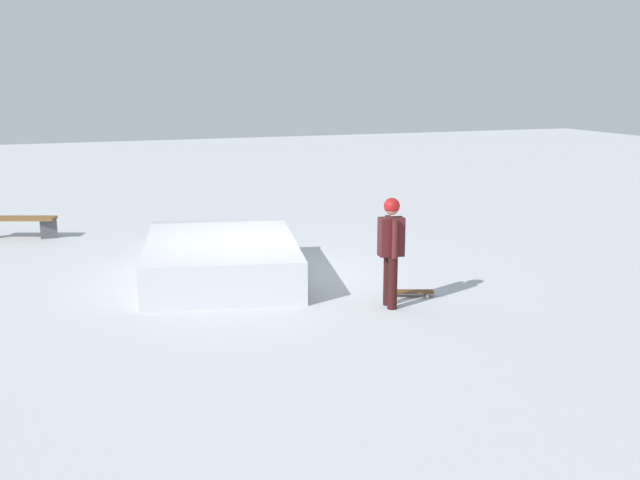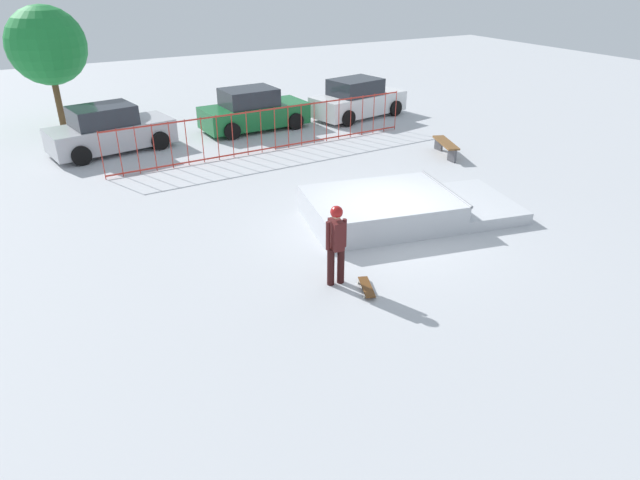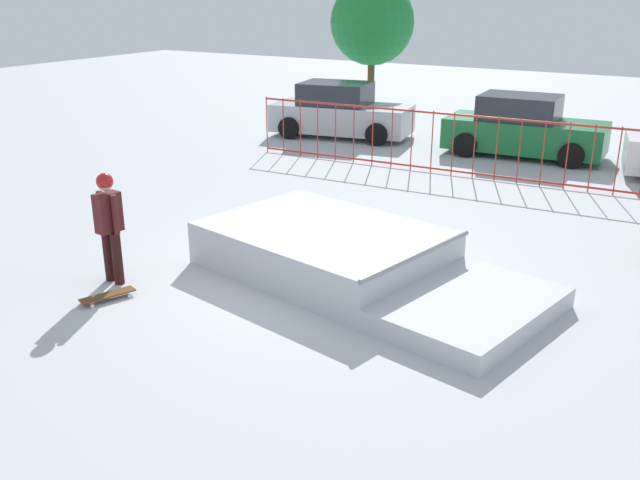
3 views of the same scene
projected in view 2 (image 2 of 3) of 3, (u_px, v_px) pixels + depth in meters
ground_plane at (390, 230)px, 13.67m from camera, size 60.00×60.00×0.00m
skate_ramp at (397, 208)px, 14.13m from camera, size 5.82×3.66×0.74m
skater at (336, 239)px, 10.98m from camera, size 0.44×0.41×1.73m
skateboard at (367, 287)px, 11.15m from camera, size 0.47×0.82×0.09m
perimeter_fence at (268, 130)px, 19.04m from camera, size 11.02×0.44×1.50m
park_bench at (446, 145)px, 18.78m from camera, size 0.93×1.64×0.48m
parked_car_silver at (110, 131)px, 19.06m from camera, size 4.33×2.46×1.60m
parked_car_green at (253, 111)px, 21.57m from camera, size 4.18×2.09×1.60m
parked_car_white at (358, 100)px, 23.31m from camera, size 4.34×2.50×1.60m
distant_tree at (47, 46)px, 20.88m from camera, size 2.90×2.90×4.55m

